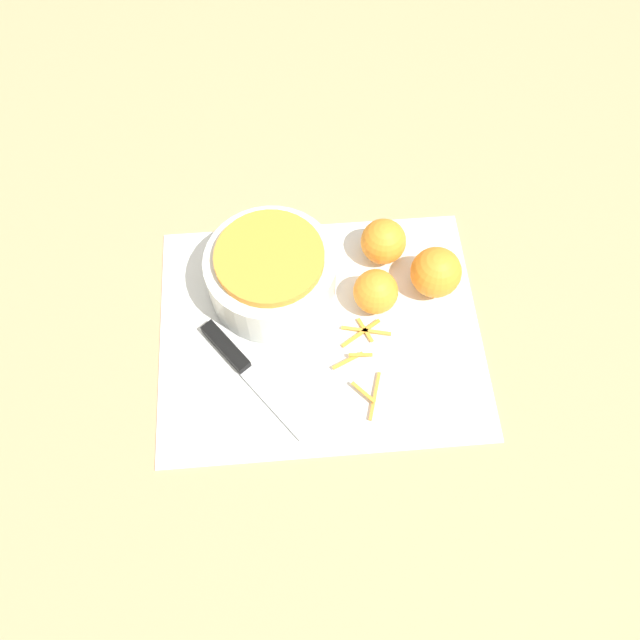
{
  "coord_description": "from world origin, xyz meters",
  "views": [
    {
      "loc": [
        -0.03,
        -0.4,
        0.83
      ],
      "look_at": [
        0.0,
        0.0,
        0.04
      ],
      "focal_mm": 35.0,
      "sensor_mm": 36.0,
      "label": 1
    }
  ],
  "objects_px": {
    "knife": "(237,359)",
    "orange_back": "(376,292)",
    "bowl_speckled": "(271,272)",
    "orange_right": "(436,272)",
    "orange_left": "(383,241)"
  },
  "relations": [
    {
      "from": "knife",
      "to": "orange_back",
      "type": "relative_size",
      "value": 2.83
    },
    {
      "from": "bowl_speckled",
      "to": "orange_right",
      "type": "xyz_separation_m",
      "value": [
        0.24,
        -0.02,
        -0.01
      ]
    },
    {
      "from": "bowl_speckled",
      "to": "orange_left",
      "type": "xyz_separation_m",
      "value": [
        0.17,
        0.05,
        -0.01
      ]
    },
    {
      "from": "orange_left",
      "to": "orange_back",
      "type": "distance_m",
      "value": 0.09
    },
    {
      "from": "bowl_speckled",
      "to": "orange_back",
      "type": "height_order",
      "value": "bowl_speckled"
    },
    {
      "from": "knife",
      "to": "orange_right",
      "type": "height_order",
      "value": "orange_right"
    },
    {
      "from": "orange_left",
      "to": "orange_back",
      "type": "bearing_deg",
      "value": -104.54
    },
    {
      "from": "bowl_speckled",
      "to": "orange_right",
      "type": "distance_m",
      "value": 0.24
    },
    {
      "from": "bowl_speckled",
      "to": "orange_left",
      "type": "relative_size",
      "value": 2.74
    },
    {
      "from": "knife",
      "to": "orange_back",
      "type": "xyz_separation_m",
      "value": [
        0.21,
        0.08,
        0.03
      ]
    },
    {
      "from": "orange_right",
      "to": "knife",
      "type": "bearing_deg",
      "value": -161.26
    },
    {
      "from": "knife",
      "to": "orange_back",
      "type": "bearing_deg",
      "value": 73.49
    },
    {
      "from": "orange_right",
      "to": "orange_back",
      "type": "height_order",
      "value": "orange_right"
    },
    {
      "from": "knife",
      "to": "orange_right",
      "type": "relative_size",
      "value": 2.48
    },
    {
      "from": "knife",
      "to": "orange_back",
      "type": "height_order",
      "value": "orange_back"
    }
  ]
}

